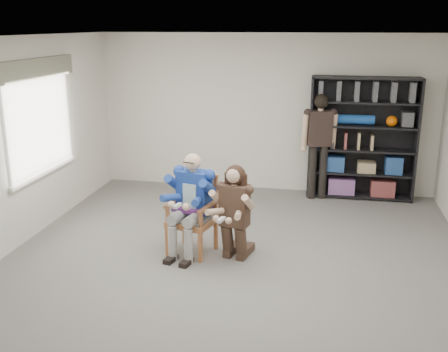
% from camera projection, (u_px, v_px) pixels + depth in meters
% --- Properties ---
extents(room_shell, '(6.00, 7.00, 2.80)m').
position_uv_depth(room_shell, '(231.00, 162.00, 6.07)').
color(room_shell, white).
rests_on(room_shell, ground).
extents(floor, '(6.00, 7.00, 0.01)m').
position_uv_depth(floor, '(231.00, 272.00, 6.46)').
color(floor, slate).
rests_on(floor, ground).
extents(window_left, '(0.16, 2.00, 1.75)m').
position_uv_depth(window_left, '(41.00, 119.00, 7.48)').
color(window_left, silver).
rests_on(window_left, room_shell).
extents(armchair, '(0.73, 0.71, 1.05)m').
position_uv_depth(armchair, '(192.00, 215.00, 6.87)').
color(armchair, '#A36033').
rests_on(armchair, floor).
extents(seated_man, '(0.76, 0.93, 1.36)m').
position_uv_depth(seated_man, '(191.00, 204.00, 6.83)').
color(seated_man, navy).
rests_on(seated_man, floor).
extents(kneeling_woman, '(0.71, 0.94, 1.25)m').
position_uv_depth(kneeling_woman, '(234.00, 214.00, 6.63)').
color(kneeling_woman, '#3D2A22').
rests_on(kneeling_woman, floor).
extents(bookshelf, '(1.80, 0.38, 2.10)m').
position_uv_depth(bookshelf, '(362.00, 139.00, 8.95)').
color(bookshelf, black).
rests_on(bookshelf, floor).
extents(standing_man, '(0.62, 0.43, 1.81)m').
position_uv_depth(standing_man, '(319.00, 148.00, 8.96)').
color(standing_man, black).
rests_on(standing_man, floor).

